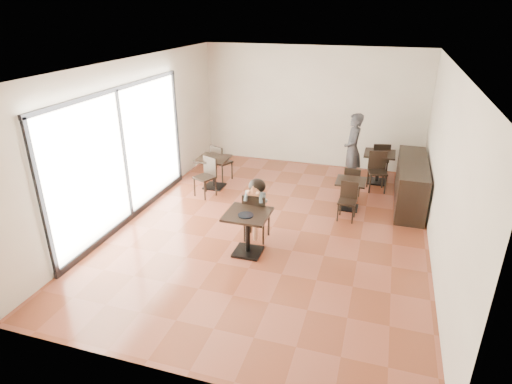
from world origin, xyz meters
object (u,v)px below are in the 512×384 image
at_px(child, 257,210).
at_px(chair_left_a, 222,162).
at_px(child_table, 248,233).
at_px(adult_patron, 353,150).
at_px(cafe_table_back, 378,168).
at_px(chair_mid_a, 352,183).
at_px(cafe_table_mid, 350,195).
at_px(chair_mid_b, 347,202).
at_px(chair_left_b, 205,178).
at_px(chair_back_b, 377,172).
at_px(cafe_table_left, 214,173).
at_px(chair_back_a, 379,160).
at_px(child_chair, 257,216).

xyz_separation_m(child, chair_left_a, (-1.75, 2.66, -0.15)).
height_order(child_table, adult_patron, adult_patron).
bearing_deg(cafe_table_back, chair_mid_a, -113.39).
distance_m(cafe_table_mid, cafe_table_back, 1.83).
xyz_separation_m(cafe_table_mid, chair_left_a, (-3.31, 0.79, 0.13)).
relative_size(chair_mid_a, chair_mid_b, 1.00).
bearing_deg(chair_left_b, chair_mid_a, 38.34).
xyz_separation_m(adult_patron, chair_mid_a, (0.13, -0.90, -0.50)).
bearing_deg(child, chair_mid_a, 57.31).
bearing_deg(chair_mid_a, cafe_table_mid, 93.19).
bearing_deg(adult_patron, chair_mid_b, -7.64).
xyz_separation_m(adult_patron, chair_left_a, (-3.18, -0.66, -0.44)).
bearing_deg(chair_back_b, cafe_table_left, -177.23).
distance_m(child, chair_mid_b, 2.05).
relative_size(chair_back_a, chair_back_b, 1.00).
bearing_deg(chair_left_a, chair_left_b, 113.73).
relative_size(child, chair_back_b, 1.30).
xyz_separation_m(child_chair, chair_mid_a, (1.56, 2.42, -0.09)).
xyz_separation_m(chair_left_a, chair_left_b, (0.00, -1.10, 0.00)).
relative_size(child_table, chair_mid_a, 1.01).
distance_m(adult_patron, chair_mid_a, 1.04).
bearing_deg(cafe_table_back, child_chair, -119.79).
distance_m(cafe_table_left, chair_mid_b, 3.40).
bearing_deg(chair_back_a, adult_patron, 36.15).
xyz_separation_m(cafe_table_back, chair_back_b, (0.00, -0.55, 0.08)).
distance_m(child_chair, chair_back_a, 4.54).
relative_size(child, chair_back_a, 1.30).
bearing_deg(chair_left_b, cafe_table_left, 113.73).
bearing_deg(chair_mid_b, chair_left_b, 179.07).
distance_m(child_table, chair_left_a, 3.66).
height_order(child_chair, cafe_table_mid, child_chair).
distance_m(cafe_table_left, chair_left_b, 0.56).
xyz_separation_m(cafe_table_mid, cafe_table_left, (-3.31, 0.24, 0.05)).
bearing_deg(chair_left_b, chair_mid_b, 19.60).
distance_m(cafe_table_back, chair_mid_a, 1.31).
bearing_deg(cafe_table_left, chair_left_a, 90.00).
bearing_deg(chair_back_a, cafe_table_back, 78.64).
bearing_deg(child_chair, chair_left_b, -41.77).
xyz_separation_m(child_table, child_chair, (-0.00, 0.55, 0.08)).
xyz_separation_m(child, chair_mid_b, (1.56, 1.32, -0.21)).
distance_m(cafe_table_mid, chair_left_b, 3.32).
bearing_deg(chair_back_b, chair_back_a, 78.64).
xyz_separation_m(child_table, cafe_table_left, (-1.75, 2.66, -0.02)).
xyz_separation_m(child_chair, cafe_table_back, (2.08, 3.63, -0.09)).
distance_m(adult_patron, chair_left_a, 3.27).
bearing_deg(chair_left_b, cafe_table_back, 52.07).
distance_m(child_table, adult_patron, 4.16).
distance_m(child_chair, cafe_table_mid, 2.44).
distance_m(chair_back_a, chair_back_b, 0.96).
relative_size(child_table, cafe_table_mid, 1.22).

